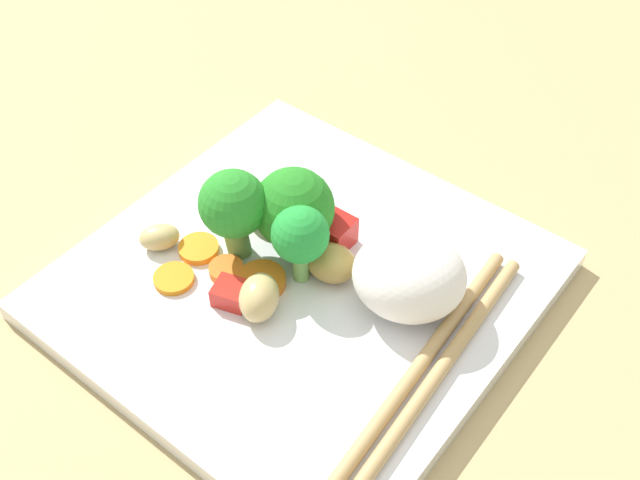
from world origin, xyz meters
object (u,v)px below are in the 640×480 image
at_px(broccoli_floret_2, 294,209).
at_px(carrot_slice_3, 199,248).
at_px(square_plate, 301,284).
at_px(rice_mound, 409,276).
at_px(chopstick_pair, 424,376).

relative_size(broccoli_floret_2, carrot_slice_3, 2.31).
xyz_separation_m(square_plate, rice_mound, (-0.07, -0.03, 0.03)).
xyz_separation_m(broccoli_floret_2, chopstick_pair, (-0.13, 0.03, -0.03)).
bearing_deg(carrot_slice_3, square_plate, -156.67).
distance_m(carrot_slice_3, chopstick_pair, 0.18).
bearing_deg(chopstick_pair, broccoli_floret_2, 70.22).
bearing_deg(carrot_slice_3, chopstick_pair, -174.65).
height_order(rice_mound, carrot_slice_3, rice_mound).
relative_size(broccoli_floret_2, chopstick_pair, 0.29).
distance_m(square_plate, broccoli_floret_2, 0.05).
bearing_deg(square_plate, broccoli_floret_2, -39.04).
distance_m(square_plate, carrot_slice_3, 0.07).
distance_m(rice_mound, carrot_slice_3, 0.15).
distance_m(square_plate, chopstick_pair, 0.11).
bearing_deg(broccoli_floret_2, chopstick_pair, 166.70).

